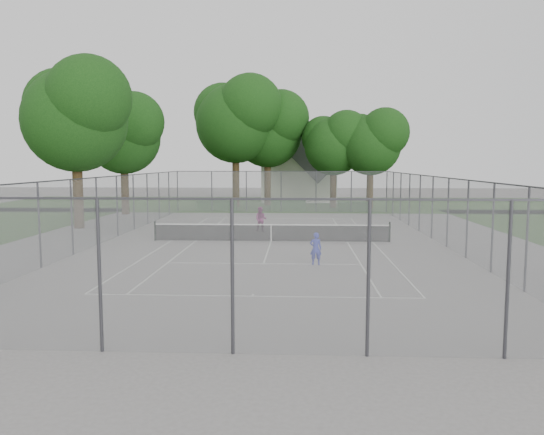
{
  "coord_description": "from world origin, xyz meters",
  "views": [
    {
      "loc": [
        1.44,
        -28.49,
        4.3
      ],
      "look_at": [
        0.0,
        1.0,
        1.2
      ],
      "focal_mm": 35.0,
      "sensor_mm": 36.0,
      "label": 1
    }
  ],
  "objects_px": {
    "house": "(299,165)",
    "woman_player": "(261,219)",
    "tennis_net": "(271,232)",
    "girl_player": "(316,249)"
  },
  "relations": [
    {
      "from": "tennis_net",
      "to": "woman_player",
      "type": "bearing_deg",
      "value": 101.86
    },
    {
      "from": "house",
      "to": "tennis_net",
      "type": "bearing_deg",
      "value": -92.96
    },
    {
      "from": "house",
      "to": "woman_player",
      "type": "height_order",
      "value": "house"
    },
    {
      "from": "house",
      "to": "woman_player",
      "type": "bearing_deg",
      "value": -95.23
    },
    {
      "from": "house",
      "to": "girl_player",
      "type": "relative_size",
      "value": 7.24
    },
    {
      "from": "tennis_net",
      "to": "woman_player",
      "type": "height_order",
      "value": "woman_player"
    },
    {
      "from": "house",
      "to": "woman_player",
      "type": "distance_m",
      "value": 26.42
    },
    {
      "from": "girl_player",
      "to": "woman_player",
      "type": "xyz_separation_m",
      "value": [
        -3.04,
        10.44,
        0.09
      ]
    },
    {
      "from": "house",
      "to": "woman_player",
      "type": "xyz_separation_m",
      "value": [
        -2.39,
        -26.11,
        -3.21
      ]
    },
    {
      "from": "tennis_net",
      "to": "woman_player",
      "type": "relative_size",
      "value": 8.31
    }
  ]
}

